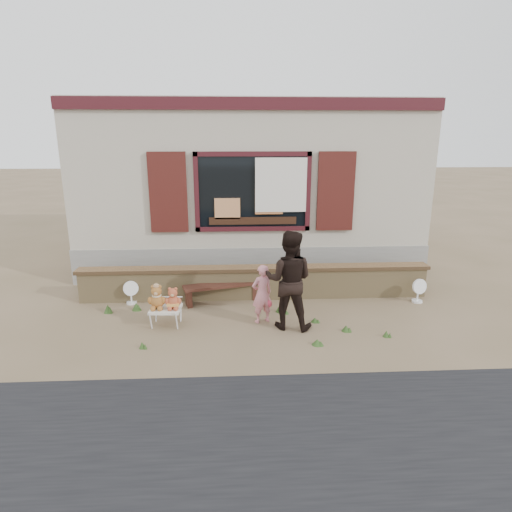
{
  "coord_description": "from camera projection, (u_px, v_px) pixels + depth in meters",
  "views": [
    {
      "loc": [
        -0.41,
        -7.24,
        3.18
      ],
      "look_at": [
        0.0,
        0.6,
        1.0
      ],
      "focal_mm": 30.0,
      "sensor_mm": 36.0,
      "label": 1
    }
  ],
  "objects": [
    {
      "name": "ground",
      "position": [
        258.0,
        317.0,
        7.84
      ],
      "size": [
        80.0,
        80.0,
        0.0
      ],
      "primitive_type": "plane",
      "color": "brown",
      "rests_on": "ground"
    },
    {
      "name": "fan_right",
      "position": [
        418.0,
        290.0,
        8.5
      ],
      "size": [
        0.32,
        0.21,
        0.49
      ],
      "rotation": [
        0.0,
        0.0,
        0.24
      ],
      "color": "white",
      "rests_on": "ground"
    },
    {
      "name": "teddy_bear_right",
      "position": [
        173.0,
        298.0,
        7.37
      ],
      "size": [
        0.3,
        0.26,
        0.39
      ],
      "primitive_type": null,
      "rotation": [
        0.0,
        0.0,
        -0.06
      ],
      "color": "#98452A",
      "rests_on": "folding_chair"
    },
    {
      "name": "child",
      "position": [
        262.0,
        294.0,
        7.5
      ],
      "size": [
        0.46,
        0.39,
        1.06
      ],
      "primitive_type": "imported",
      "rotation": [
        0.0,
        0.0,
        3.54
      ],
      "color": "pink",
      "rests_on": "ground"
    },
    {
      "name": "folding_chair",
      "position": [
        166.0,
        310.0,
        7.43
      ],
      "size": [
        0.55,
        0.49,
        0.32
      ],
      "rotation": [
        0.0,
        0.0,
        -0.06
      ],
      "color": "silver",
      "rests_on": "ground"
    },
    {
      "name": "shopfront",
      "position": [
        249.0,
        183.0,
        11.62
      ],
      "size": [
        8.04,
        5.13,
        4.0
      ],
      "color": "#A49784",
      "rests_on": "ground"
    },
    {
      "name": "teddy_bear_left",
      "position": [
        157.0,
        296.0,
        7.37
      ],
      "size": [
        0.33,
        0.29,
        0.43
      ],
      "primitive_type": null,
      "rotation": [
        0.0,
        0.0,
        -0.06
      ],
      "color": "brown",
      "rests_on": "folding_chair"
    },
    {
      "name": "adult",
      "position": [
        289.0,
        280.0,
        7.23
      ],
      "size": [
        0.97,
        0.84,
        1.71
      ],
      "primitive_type": "imported",
      "rotation": [
        0.0,
        0.0,
        2.87
      ],
      "color": "black",
      "rests_on": "ground"
    },
    {
      "name": "fan_left",
      "position": [
        131.0,
        292.0,
        8.42
      ],
      "size": [
        0.31,
        0.2,
        0.48
      ],
      "rotation": [
        0.0,
        0.0,
        0.39
      ],
      "color": "white",
      "rests_on": "ground"
    },
    {
      "name": "bench",
      "position": [
        221.0,
        289.0,
        8.5
      ],
      "size": [
        1.54,
        0.71,
        0.39
      ],
      "rotation": [
        0.0,
        0.0,
        0.27
      ],
      "color": "#371B13",
      "rests_on": "ground"
    },
    {
      "name": "brick_wall",
      "position": [
        255.0,
        282.0,
        8.71
      ],
      "size": [
        7.1,
        0.36,
        0.67
      ],
      "color": "tan",
      "rests_on": "ground"
    },
    {
      "name": "grass_tufts",
      "position": [
        232.0,
        316.0,
        7.72
      ],
      "size": [
        5.01,
        1.76,
        0.16
      ],
      "color": "#304E1F",
      "rests_on": "ground"
    }
  ]
}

